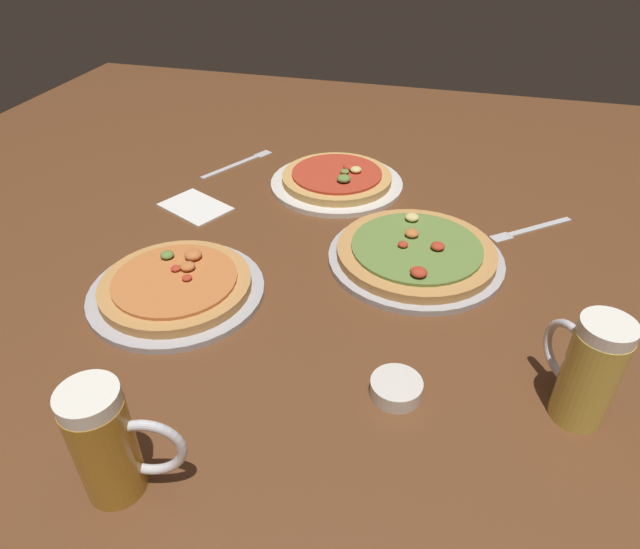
# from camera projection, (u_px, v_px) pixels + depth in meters

# --- Properties ---
(ground_plane) EXTENTS (2.40, 2.40, 0.03)m
(ground_plane) POSITION_uv_depth(u_px,v_px,m) (320.00, 290.00, 1.03)
(ground_plane) COLOR brown
(pizza_plate_near) EXTENTS (0.31, 0.31, 0.05)m
(pizza_plate_near) POSITION_uv_depth(u_px,v_px,m) (176.00, 287.00, 0.98)
(pizza_plate_near) COLOR #B2B2B7
(pizza_plate_near) RESTS_ON ground_plane
(pizza_plate_far) EXTENTS (0.32, 0.32, 0.05)m
(pizza_plate_far) POSITION_uv_depth(u_px,v_px,m) (337.00, 180.00, 1.33)
(pizza_plate_far) COLOR silver
(pizza_plate_far) RESTS_ON ground_plane
(pizza_plate_side) EXTENTS (0.34, 0.34, 0.05)m
(pizza_plate_side) POSITION_uv_depth(u_px,v_px,m) (416.00, 254.00, 1.07)
(pizza_plate_side) COLOR #B2B2B7
(pizza_plate_side) RESTS_ON ground_plane
(beer_mug_dark) EXTENTS (0.09, 0.12, 0.17)m
(beer_mug_dark) POSITION_uv_depth(u_px,v_px,m) (588.00, 370.00, 0.73)
(beer_mug_dark) COLOR gold
(beer_mug_dark) RESTS_ON ground_plane
(beer_mug_amber) EXTENTS (0.13, 0.07, 0.17)m
(beer_mug_amber) POSITION_uv_depth(u_px,v_px,m) (109.00, 443.00, 0.63)
(beer_mug_amber) COLOR #B27A23
(beer_mug_amber) RESTS_ON ground_plane
(ramekin_sauce) EXTENTS (0.08, 0.08, 0.03)m
(ramekin_sauce) POSITION_uv_depth(u_px,v_px,m) (396.00, 388.00, 0.79)
(ramekin_sauce) COLOR silver
(ramekin_sauce) RESTS_ON ground_plane
(napkin_folded) EXTENTS (0.18, 0.16, 0.01)m
(napkin_folded) POSITION_uv_depth(u_px,v_px,m) (195.00, 206.00, 1.25)
(napkin_folded) COLOR white
(napkin_folded) RESTS_ON ground_plane
(fork_left) EXTENTS (0.17, 0.15, 0.01)m
(fork_left) POSITION_uv_depth(u_px,v_px,m) (530.00, 229.00, 1.17)
(fork_left) COLOR silver
(fork_left) RESTS_ON ground_plane
(fork_spare) EXTENTS (0.12, 0.21, 0.01)m
(fork_spare) POSITION_uv_depth(u_px,v_px,m) (239.00, 163.00, 1.43)
(fork_spare) COLOR silver
(fork_spare) RESTS_ON ground_plane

